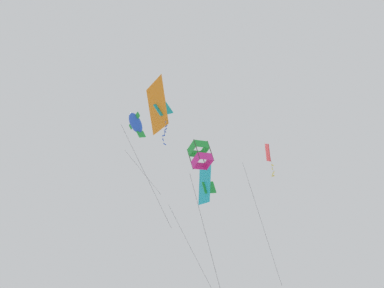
% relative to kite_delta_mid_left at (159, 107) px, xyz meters
% --- Properties ---
extents(kite_delta_mid_left, '(4.73, 3.73, 8.07)m').
position_rel_kite_delta_mid_left_xyz_m(kite_delta_mid_left, '(0.00, 0.00, 0.00)').
color(kite_delta_mid_left, orange).
extents(kite_fish_near_right, '(3.40, 2.72, 6.54)m').
position_rel_kite_delta_mid_left_xyz_m(kite_fish_near_right, '(4.12, 4.55, 4.65)').
color(kite_fish_near_right, blue).
extents(kite_delta_highest, '(4.39, 3.82, 8.93)m').
position_rel_kite_delta_mid_left_xyz_m(kite_delta_highest, '(6.55, -0.07, -1.36)').
color(kite_delta_highest, '#1EB2C6').
extents(kite_box_far_centre, '(1.82, 1.56, 8.43)m').
position_rel_kite_delta_mid_left_xyz_m(kite_box_far_centre, '(0.16, -2.71, -5.13)').
color(kite_box_far_centre, green).
extents(kite_diamond_near_left, '(2.61, 1.91, 9.71)m').
position_rel_kite_delta_mid_left_xyz_m(kite_diamond_near_left, '(6.83, -4.56, -0.14)').
color(kite_diamond_near_left, red).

